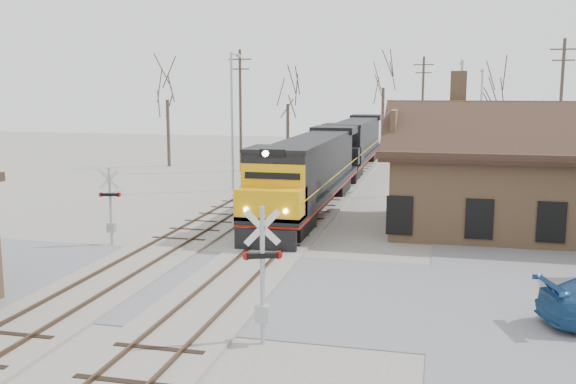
# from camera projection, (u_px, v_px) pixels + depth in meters

# --- Properties ---
(ground) EXTENTS (140.00, 140.00, 0.00)m
(ground) POSITION_uv_depth(u_px,v_px,m) (230.00, 286.00, 23.00)
(ground) COLOR gray
(ground) RESTS_ON ground
(road) EXTENTS (60.00, 9.00, 0.03)m
(road) POSITION_uv_depth(u_px,v_px,m) (230.00, 286.00, 23.00)
(road) COLOR slate
(road) RESTS_ON ground
(track_main) EXTENTS (3.40, 90.00, 0.24)m
(track_main) POSITION_uv_depth(u_px,v_px,m) (311.00, 209.00, 37.40)
(track_main) COLOR gray
(track_main) RESTS_ON ground
(track_siding) EXTENTS (3.40, 90.00, 0.24)m
(track_siding) POSITION_uv_depth(u_px,v_px,m) (238.00, 206.00, 38.42)
(track_siding) COLOR gray
(track_siding) RESTS_ON ground
(depot) EXTENTS (15.20, 9.31, 7.90)m
(depot) POSITION_uv_depth(u_px,v_px,m) (539.00, 183.00, 31.43)
(depot) COLOR #97704E
(depot) RESTS_ON ground
(locomotive_lead) EXTENTS (2.95, 19.75, 4.38)m
(locomotive_lead) POSITION_uv_depth(u_px,v_px,m) (308.00, 173.00, 36.23)
(locomotive_lead) COLOR black
(locomotive_lead) RESTS_ON ground
(locomotive_trailing) EXTENTS (2.95, 19.75, 4.15)m
(locomotive_trailing) POSITION_uv_depth(u_px,v_px,m) (354.00, 143.00, 55.46)
(locomotive_trailing) COLOR black
(locomotive_trailing) RESTS_ON ground
(crossbuck_near) EXTENTS (1.06, 0.47, 3.89)m
(crossbuck_near) POSITION_uv_depth(u_px,v_px,m) (263.00, 280.00, 17.59)
(crossbuck_near) COLOR #A5A8AD
(crossbuck_near) RESTS_ON ground
(crossbuck_far) EXTENTS (1.01, 0.31, 3.55)m
(crossbuck_far) POSITION_uv_depth(u_px,v_px,m) (111.00, 208.00, 28.86)
(crossbuck_far) COLOR #A5A8AD
(crossbuck_far) RESTS_ON ground
(streetlight_a) EXTENTS (0.25, 2.04, 9.42)m
(streetlight_a) POSITION_uv_depth(u_px,v_px,m) (233.00, 114.00, 43.73)
(streetlight_a) COLOR #A5A8AD
(streetlight_a) RESTS_ON ground
(streetlight_b) EXTENTS (0.25, 2.04, 8.83)m
(streetlight_b) POSITION_uv_depth(u_px,v_px,m) (460.00, 120.00, 42.21)
(streetlight_b) COLOR #A5A8AD
(streetlight_b) RESTS_ON ground
(streetlight_c) EXTENTS (0.25, 2.04, 8.65)m
(streetlight_c) POSITION_uv_depth(u_px,v_px,m) (481.00, 113.00, 55.61)
(streetlight_c) COLOR #A5A8AD
(streetlight_c) RESTS_ON ground
(utility_pole_a) EXTENTS (2.00, 0.24, 10.18)m
(utility_pole_a) POSITION_uv_depth(u_px,v_px,m) (240.00, 109.00, 53.87)
(utility_pole_a) COLOR #382D23
(utility_pole_a) RESTS_ON ground
(utility_pole_b) EXTENTS (2.00, 0.24, 10.14)m
(utility_pole_b) POSITION_uv_depth(u_px,v_px,m) (422.00, 105.00, 65.13)
(utility_pole_b) COLOR #382D23
(utility_pole_b) RESTS_ON ground
(utility_pole_c) EXTENTS (2.00, 0.24, 10.67)m
(utility_pole_c) POSITION_uv_depth(u_px,v_px,m) (560.00, 108.00, 48.08)
(utility_pole_c) COLOR #382D23
(utility_pole_c) RESTS_ON ground
(tree_a) EXTENTS (3.99, 3.99, 9.79)m
(tree_a) POSITION_uv_depth(u_px,v_px,m) (167.00, 89.00, 57.23)
(tree_a) COLOR #382D23
(tree_a) RESTS_ON ground
(tree_b) EXTENTS (3.66, 3.66, 8.96)m
(tree_b) POSITION_uv_depth(u_px,v_px,m) (288.00, 95.00, 62.63)
(tree_b) COLOR #382D23
(tree_b) RESTS_ON ground
(tree_c) EXTENTS (4.70, 4.70, 11.52)m
(tree_c) POSITION_uv_depth(u_px,v_px,m) (384.00, 77.00, 68.07)
(tree_c) COLOR #382D23
(tree_c) RESTS_ON ground
(tree_d) EXTENTS (3.92, 3.92, 9.59)m
(tree_d) POSITION_uv_depth(u_px,v_px,m) (496.00, 90.00, 56.73)
(tree_d) COLOR #382D23
(tree_d) RESTS_ON ground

